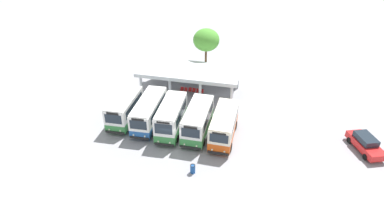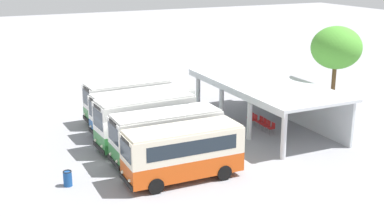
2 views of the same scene
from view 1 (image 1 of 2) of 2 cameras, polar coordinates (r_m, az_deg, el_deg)
ground_plane at (r=33.56m, az=-3.57°, el=-6.49°), size 180.00×180.00×0.00m
city_bus_nearest_orange at (r=37.02m, az=-12.23°, el=-0.01°), size 2.68×6.62×3.16m
city_bus_second_in_row at (r=36.08m, az=-7.87°, el=-0.50°), size 2.68×7.61×3.08m
city_bus_middle_cream at (r=34.40m, az=-3.83°, el=-1.59°), size 2.64×6.74×3.46m
city_bus_fourth_amber at (r=34.04m, az=1.06°, el=-2.16°), size 2.47×6.93×3.20m
city_bus_fifth_blue at (r=33.48m, az=5.89°, el=-3.06°), size 2.43×6.88×3.13m
parked_car_flank at (r=36.75m, az=29.23°, el=-5.69°), size 3.29×4.84×1.62m
terminal_canopy at (r=42.79m, az=-0.24°, el=6.54°), size 13.48×6.16×3.40m
waiting_chair_end_by_column at (r=42.95m, az=-1.84°, el=3.44°), size 0.46×0.46×0.86m
waiting_chair_second_from_end at (r=42.79m, az=-1.13°, el=3.33°), size 0.46×0.46×0.86m
waiting_chair_middle_seat at (r=42.77m, az=-0.36°, el=3.32°), size 0.46×0.46×0.86m
waiting_chair_fourth_seat at (r=42.62m, az=0.35°, el=3.22°), size 0.46×0.46×0.86m
waiting_chair_fifth_seat at (r=42.47m, az=1.08°, el=3.11°), size 0.46×0.46×0.86m
waiting_chair_far_end_seat at (r=42.38m, az=1.82°, el=3.03°), size 0.46×0.46×0.86m
roadside_tree_behind_canopy at (r=45.89m, az=2.63°, el=12.33°), size 3.81×3.81×7.38m
litter_bin_apron at (r=29.74m, az=0.14°, el=-11.09°), size 0.49×0.49×0.90m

